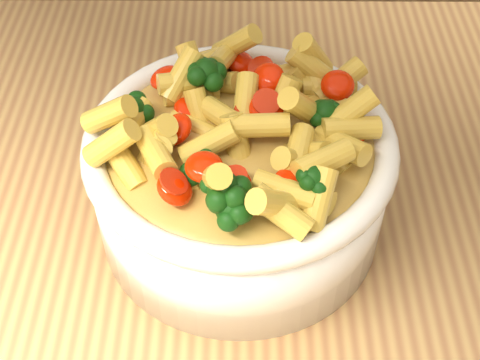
{
  "coord_description": "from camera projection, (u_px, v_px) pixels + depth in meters",
  "views": [
    {
      "loc": [
        -0.11,
        -0.28,
        1.32
      ],
      "look_at": [
        -0.11,
        0.07,
        0.95
      ],
      "focal_mm": 50.0,
      "sensor_mm": 36.0,
      "label": 1
    }
  ],
  "objects": [
    {
      "name": "pasta_salad",
      "position": [
        240.0,
        119.0,
        0.47
      ],
      "size": [
        0.18,
        0.18,
        0.04
      ],
      "color": "gold",
      "rests_on": "serving_bowl"
    },
    {
      "name": "table",
      "position": [
        365.0,
        357.0,
        0.58
      ],
      "size": [
        1.2,
        0.8,
        0.9
      ],
      "color": "tan",
      "rests_on": "ground"
    },
    {
      "name": "serving_bowl",
      "position": [
        240.0,
        179.0,
        0.51
      ],
      "size": [
        0.23,
        0.23,
        0.1
      ],
      "color": "white",
      "rests_on": "table"
    }
  ]
}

